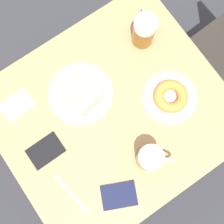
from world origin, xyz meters
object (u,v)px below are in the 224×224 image
object	(u,v)px
fork	(72,194)
passport_near_edge	(119,196)
napkin_folded	(17,105)
beer_mug_left	(144,30)
beer_mug_center	(150,158)
plate_with_donut	(170,97)
plate_with_cake	(80,93)
passport_far_edge	(46,151)

from	to	relation	value
fork	passport_near_edge	xyz separation A→B (m)	(0.10, 0.14, 0.00)
napkin_folded	passport_near_edge	size ratio (longest dim) A/B	0.81
beer_mug_left	beer_mug_center	distance (m)	0.47
plate_with_donut	passport_near_edge	bearing A→B (deg)	-62.97
plate_with_donut	beer_mug_left	bearing A→B (deg)	167.74
plate_with_cake	plate_with_donut	bearing A→B (deg)	52.67
plate_with_cake	beer_mug_center	xyz separation A→B (m)	(0.35, 0.07, 0.06)
fork	passport_far_edge	bearing A→B (deg)	178.64
passport_near_edge	beer_mug_left	bearing A→B (deg)	136.49
plate_with_donut	plate_with_cake	bearing A→B (deg)	-127.33
passport_far_edge	plate_with_cake	bearing A→B (deg)	115.41
beer_mug_left	napkin_folded	distance (m)	0.56
plate_with_cake	passport_near_edge	distance (m)	0.40
plate_with_donut	passport_far_edge	distance (m)	0.51
plate_with_cake	passport_far_edge	bearing A→B (deg)	-64.59
napkin_folded	passport_near_edge	distance (m)	0.51
plate_with_donut	beer_mug_left	distance (m)	0.27
beer_mug_center	passport_far_edge	size ratio (longest dim) A/B	1.16
napkin_folded	beer_mug_center	bearing A→B (deg)	33.06
beer_mug_left	passport_far_edge	bearing A→B (deg)	-74.06
napkin_folded	passport_far_edge	bearing A→B (deg)	-0.60
plate_with_donut	passport_far_edge	size ratio (longest dim) A/B	1.64
plate_with_donut	fork	xyz separation A→B (m)	(0.09, -0.50, -0.02)
plate_with_cake	napkin_folded	size ratio (longest dim) A/B	2.01
plate_with_cake	fork	size ratio (longest dim) A/B	1.37
plate_with_cake	passport_far_edge	xyz separation A→B (m)	(0.11, -0.23, -0.01)
plate_with_cake	passport_near_edge	size ratio (longest dim) A/B	1.62
beer_mug_center	passport_near_edge	xyz separation A→B (m)	(0.05, -0.16, -0.07)
beer_mug_center	napkin_folded	bearing A→B (deg)	-146.94
passport_near_edge	fork	bearing A→B (deg)	-126.25
plate_with_donut	fork	world-z (taller)	plate_with_donut
plate_with_cake	napkin_folded	distance (m)	0.25
beer_mug_left	fork	size ratio (longest dim) A/B	0.82
plate_with_cake	passport_near_edge	bearing A→B (deg)	-13.48
plate_with_donut	beer_mug_left	size ratio (longest dim) A/B	1.41
napkin_folded	fork	world-z (taller)	same
napkin_folded	fork	xyz separation A→B (m)	(0.39, -0.01, -0.00)
beer_mug_left	passport_far_edge	world-z (taller)	beer_mug_left
fork	passport_near_edge	size ratio (longest dim) A/B	1.19
plate_with_cake	beer_mug_center	world-z (taller)	beer_mug_center
plate_with_cake	plate_with_donut	size ratio (longest dim) A/B	1.18
beer_mug_center	passport_near_edge	size ratio (longest dim) A/B	0.97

